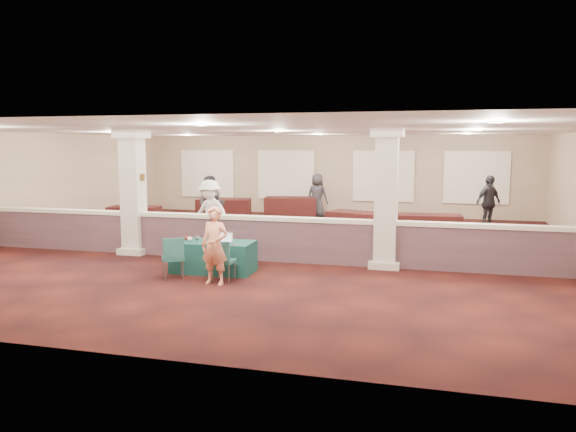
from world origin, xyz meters
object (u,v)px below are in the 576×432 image
(far_table_front_left, at_px, (134,216))
(attendee_d, at_px, (317,196))
(far_table_front_right, at_px, (383,225))
(attendee_b, at_px, (210,213))
(far_table_back_center, at_px, (291,208))
(far_table_back_right, at_px, (433,226))
(woman, at_px, (215,246))
(conf_chair_side, at_px, (173,255))
(attendee_a, at_px, (212,205))
(conf_chair_main, at_px, (222,258))
(far_table_front_center, at_px, (357,223))
(far_table_back_left, at_px, (224,209))
(attendee_c, at_px, (488,202))
(near_table, at_px, (213,257))

(far_table_front_left, xyz_separation_m, attendee_d, (5.69, 3.91, 0.51))
(far_table_front_right, height_order, attendee_b, attendee_b)
(far_table_back_center, bearing_deg, far_table_back_right, -31.45)
(far_table_front_right, bearing_deg, woman, -110.98)
(conf_chair_side, relative_size, attendee_a, 0.49)
(conf_chair_main, bearing_deg, far_table_front_right, 68.19)
(far_table_front_left, distance_m, far_table_front_right, 8.61)
(far_table_front_center, xyz_separation_m, far_table_back_left, (-5.43, 2.32, 0.03))
(woman, height_order, attendee_c, attendee_c)
(far_table_front_right, height_order, far_table_back_center, far_table_back_center)
(near_table, height_order, far_table_back_right, far_table_back_right)
(far_table_back_center, bearing_deg, far_table_front_left, -142.84)
(far_table_front_left, xyz_separation_m, attendee_c, (11.89, 2.48, 0.56))
(conf_chair_main, relative_size, attendee_d, 0.51)
(conf_chair_main, bearing_deg, conf_chair_side, -177.79)
(conf_chair_main, bearing_deg, far_table_front_left, 130.72)
(far_table_back_left, distance_m, attendee_d, 3.66)
(far_table_front_center, bearing_deg, conf_chair_main, -104.90)
(far_table_front_left, xyz_separation_m, far_table_back_center, (4.72, 3.57, 0.06))
(conf_chair_main, relative_size, far_table_back_left, 0.44)
(far_table_back_left, distance_m, attendee_c, 9.51)
(attendee_a, bearing_deg, attendee_c, 13.89)
(far_table_front_left, height_order, far_table_front_right, far_table_front_right)
(conf_chair_main, relative_size, far_table_front_center, 0.48)
(far_table_front_left, distance_m, attendee_c, 12.16)
(attendee_b, height_order, attendee_d, attendee_b)
(attendee_d, bearing_deg, conf_chair_side, 98.19)
(conf_chair_side, relative_size, attendee_d, 0.53)
(far_table_back_left, bearing_deg, far_table_front_right, -20.48)
(conf_chair_main, relative_size, woman, 0.55)
(far_table_front_left, xyz_separation_m, far_table_front_center, (7.82, 0.07, 0.02))
(far_table_back_center, xyz_separation_m, attendee_b, (-0.60, -6.50, 0.53))
(far_table_front_right, xyz_separation_m, attendee_c, (3.27, 2.41, 0.56))
(attendee_d, bearing_deg, conf_chair_main, 103.95)
(conf_chair_side, bearing_deg, far_table_back_right, 22.66)
(far_table_front_center, relative_size, far_table_back_left, 0.93)
(conf_chair_side, xyz_separation_m, attendee_a, (-1.62, 5.90, 0.39))
(far_table_front_center, relative_size, far_table_front_right, 1.05)
(far_table_back_left, distance_m, far_table_back_right, 8.01)
(far_table_back_center, bearing_deg, conf_chair_side, -88.86)
(woman, relative_size, attendee_d, 0.93)
(woman, relative_size, far_table_front_left, 0.93)
(near_table, bearing_deg, far_table_front_left, 130.95)
(far_table_front_right, height_order, far_table_back_right, same)
(far_table_back_left, height_order, attendee_b, attendee_b)
(far_table_front_left, height_order, far_table_back_left, far_table_back_left)
(conf_chair_side, relative_size, far_table_front_left, 0.52)
(far_table_back_right, relative_size, attendee_a, 0.94)
(far_table_back_left, bearing_deg, far_table_front_left, -134.91)
(near_table, bearing_deg, far_table_front_center, 66.82)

